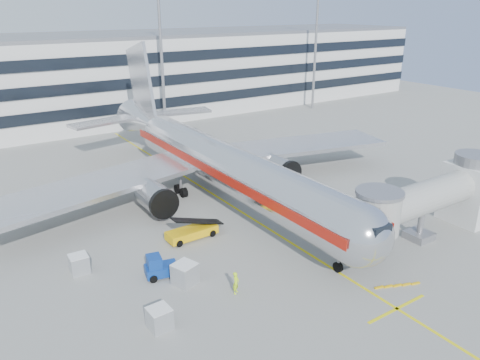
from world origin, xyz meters
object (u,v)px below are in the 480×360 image
cargo_container_left (185,274)px  baggage_tug (159,267)px  main_jet (214,161)px  cargo_container_front (159,318)px  ramp_worker (236,283)px  belt_loader (192,231)px  cargo_container_right (79,264)px

cargo_container_left → baggage_tug: bearing=121.4°
main_jet → cargo_container_front: size_ratio=32.97×
ramp_worker → main_jet: bearing=26.6°
belt_loader → ramp_worker: size_ratio=2.85×
baggage_tug → cargo_container_front: baggage_tug is taller
belt_loader → cargo_container_front: belt_loader is taller
main_jet → cargo_container_right: size_ratio=33.06×
belt_loader → ramp_worker: belt_loader is taller
cargo_container_front → belt_loader: bearing=52.4°
cargo_container_left → ramp_worker: 4.22m
cargo_container_left → main_jet: bearing=51.8°
main_jet → cargo_container_left: main_jet is taller
baggage_tug → cargo_container_front: bearing=-114.3°
main_jet → baggage_tug: main_jet is taller
belt_loader → cargo_container_left: size_ratio=2.47×
belt_loader → cargo_container_left: bearing=-122.1°
cargo_container_front → ramp_worker: ramp_worker is taller
belt_loader → baggage_tug: 6.91m
belt_loader → baggage_tug: belt_loader is taller
belt_loader → baggage_tug: bearing=-140.2°
baggage_tug → ramp_worker: baggage_tug is taller
belt_loader → ramp_worker: bearing=-98.4°
main_jet → cargo_container_front: (-15.17, -18.19, -3.46)m
main_jet → baggage_tug: size_ratio=18.24×
cargo_container_left → ramp_worker: size_ratio=1.16×
ramp_worker → cargo_container_left: bearing=91.0°
baggage_tug → cargo_container_right: bearing=140.8°
main_jet → baggage_tug: (-12.49, -12.24, -3.40)m
belt_loader → cargo_container_right: size_ratio=3.33×
cargo_container_left → cargo_container_front: bearing=-135.2°
cargo_container_left → ramp_worker: ramp_worker is taller
cargo_container_front → baggage_tug: bearing=65.7°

